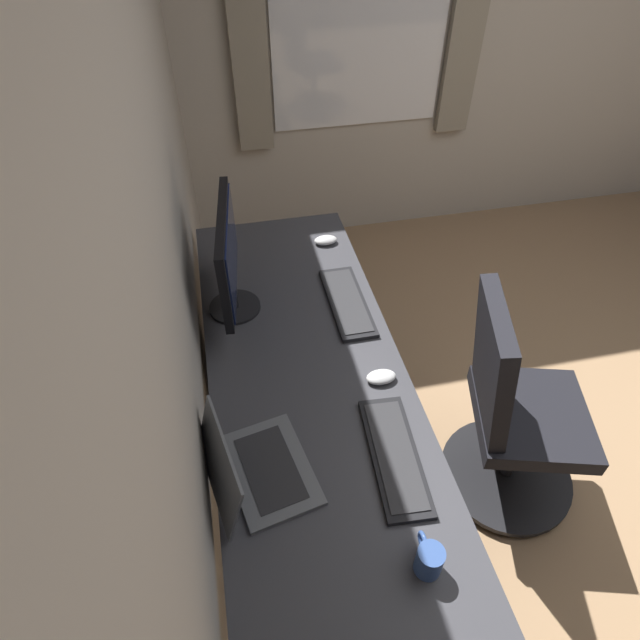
# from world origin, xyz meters

# --- Properties ---
(wall_back) EXTENTS (5.00, 0.10, 2.60)m
(wall_back) POSITION_xyz_m (0.00, 1.97, 1.30)
(wall_back) COLOR beige
(wall_back) RESTS_ON ground
(wall_right) EXTENTS (0.10, 4.45, 2.60)m
(wall_right) POSITION_xyz_m (2.25, 0.00, 1.30)
(wall_right) COLOR beige
(wall_right) RESTS_ON ground
(window_panel) EXTENTS (0.02, 1.00, 1.19)m
(window_panel) POSITION_xyz_m (2.19, 0.88, 1.35)
(window_panel) COLOR white
(curtain_near) EXTENTS (0.05, 0.20, 1.35)m
(curtain_near) POSITION_xyz_m (2.16, 0.26, 1.35)
(curtain_near) COLOR #9E937F
(curtain_far) EXTENTS (0.05, 0.20, 1.35)m
(curtain_far) POSITION_xyz_m (2.16, 1.51, 1.35)
(curtain_far) COLOR #9E937F
(desk) EXTENTS (1.91, 0.68, 0.73)m
(desk) POSITION_xyz_m (0.31, 1.56, 0.66)
(desk) COLOR #38383D
(desk) RESTS_ON ground
(drawer_pedestal) EXTENTS (0.40, 0.51, 0.69)m
(drawer_pedestal) POSITION_xyz_m (0.54, 1.59, 0.35)
(drawer_pedestal) COLOR #38383D
(drawer_pedestal) RESTS_ON ground
(monitor_primary) EXTENTS (0.52, 0.20, 0.43)m
(monitor_primary) POSITION_xyz_m (0.68, 1.77, 0.98)
(monitor_primary) COLOR black
(monitor_primary) RESTS_ON desk
(laptop_leftmost) EXTENTS (0.38, 0.35, 0.22)m
(laptop_leftmost) POSITION_xyz_m (-0.08, 1.80, 0.78)
(laptop_leftmost) COLOR #595B60
(laptop_leftmost) RESTS_ON desk
(keyboard_main) EXTENTS (0.42, 0.14, 0.02)m
(keyboard_main) POSITION_xyz_m (0.61, 1.34, 0.74)
(keyboard_main) COLOR black
(keyboard_main) RESTS_ON desk
(keyboard_spare) EXTENTS (0.43, 0.17, 0.02)m
(keyboard_spare) POSITION_xyz_m (-0.10, 1.37, 0.74)
(keyboard_spare) COLOR black
(keyboard_spare) RESTS_ON desk
(mouse_main) EXTENTS (0.06, 0.10, 0.03)m
(mouse_main) POSITION_xyz_m (0.20, 1.32, 0.75)
(mouse_main) COLOR silver
(mouse_main) RESTS_ON desk
(mouse_spare) EXTENTS (0.06, 0.10, 0.03)m
(mouse_spare) POSITION_xyz_m (1.03, 1.33, 0.75)
(mouse_spare) COLOR silver
(mouse_spare) RESTS_ON desk
(coffee_mug) EXTENTS (0.11, 0.07, 0.09)m
(coffee_mug) POSITION_xyz_m (-0.42, 1.39, 0.78)
(coffee_mug) COLOR #335193
(coffee_mug) RESTS_ON desk
(office_chair) EXTENTS (0.56, 0.60, 0.97)m
(office_chair) POSITION_xyz_m (0.14, 0.79, 0.46)
(office_chair) COLOR black
(office_chair) RESTS_ON ground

